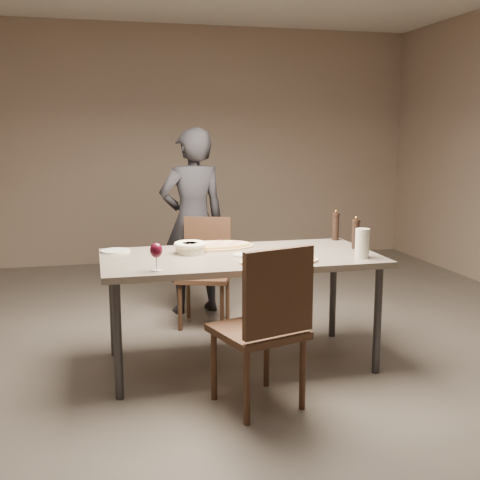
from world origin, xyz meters
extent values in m
plane|color=#5F5952|center=(0.00, 0.00, 0.00)|extent=(7.00, 7.00, 0.00)
plane|color=gray|center=(0.00, 3.50, 1.40)|extent=(6.00, 0.00, 6.00)
cube|color=#71685D|center=(0.00, 0.00, 0.73)|extent=(1.80, 0.90, 0.04)
cylinder|color=#333335|center=(-0.82, -0.37, 0.35)|extent=(0.05, 0.05, 0.71)
cylinder|color=#333335|center=(0.82, -0.37, 0.35)|extent=(0.05, 0.05, 0.71)
cylinder|color=#333335|center=(-0.82, 0.37, 0.35)|extent=(0.05, 0.05, 0.71)
cylinder|color=#333335|center=(0.82, 0.37, 0.35)|extent=(0.05, 0.05, 0.71)
ellipsoid|color=white|center=(0.11, -0.23, 0.79)|extent=(0.04, 0.04, 0.01)
ellipsoid|color=white|center=(0.13, -0.30, 0.79)|extent=(0.04, 0.04, 0.01)
ellipsoid|color=white|center=(0.12, -0.31, 0.79)|extent=(0.04, 0.04, 0.01)
ellipsoid|color=white|center=(0.23, -0.27, 0.79)|extent=(0.04, 0.04, 0.01)
ellipsoid|color=white|center=(0.27, -0.32, 0.79)|extent=(0.04, 0.04, 0.01)
ellipsoid|color=white|center=(0.04, -0.33, 0.79)|extent=(0.04, 0.04, 0.01)
cube|color=#253717|center=(0.02, -0.28, 0.79)|extent=(0.02, 0.15, 0.01)
cube|color=#253717|center=(0.08, -0.30, 0.79)|extent=(0.02, 0.15, 0.01)
cube|color=#253717|center=(0.15, -0.27, 0.79)|extent=(0.02, 0.15, 0.01)
cube|color=#253717|center=(0.21, -0.27, 0.79)|extent=(0.04, 0.15, 0.01)
cube|color=#253717|center=(0.28, -0.27, 0.79)|extent=(0.03, 0.15, 0.01)
cube|color=#253717|center=(0.34, -0.30, 0.79)|extent=(0.04, 0.15, 0.01)
cylinder|color=#D38386|center=(0.05, 0.30, 0.79)|extent=(0.06, 0.06, 0.00)
cylinder|color=#D38386|center=(-0.09, 0.24, 0.79)|extent=(0.06, 0.06, 0.00)
cylinder|color=#D38386|center=(0.00, 0.22, 0.79)|extent=(0.06, 0.06, 0.00)
cylinder|color=#D38386|center=(-0.22, 0.32, 0.79)|extent=(0.06, 0.06, 0.00)
cylinder|color=#D38386|center=(-0.06, 0.35, 0.79)|extent=(0.06, 0.06, 0.00)
cylinder|color=#D38386|center=(-0.24, 0.36, 0.79)|extent=(0.06, 0.06, 0.00)
cylinder|color=#D38386|center=(-0.14, 0.23, 0.79)|extent=(0.06, 0.06, 0.00)
cylinder|color=#D38386|center=(-0.27, 0.23, 0.79)|extent=(0.06, 0.06, 0.00)
cylinder|color=beige|center=(-0.31, 0.13, 0.79)|extent=(0.18, 0.18, 0.07)
torus|color=beige|center=(-0.31, 0.13, 0.81)|extent=(0.22, 0.22, 0.03)
cube|color=#9E6E40|center=(-0.28, 0.13, 0.80)|extent=(0.07, 0.06, 0.04)
cube|color=#9E6E40|center=(-0.30, 0.16, 0.80)|extent=(0.05, 0.06, 0.04)
cube|color=#9E6E40|center=(-0.33, 0.15, 0.80)|extent=(0.07, 0.06, 0.04)
cube|color=#9E6E40|center=(-0.33, 0.12, 0.80)|extent=(0.07, 0.07, 0.04)
cube|color=#9E6E40|center=(-0.30, 0.11, 0.80)|extent=(0.07, 0.07, 0.04)
cylinder|color=white|center=(0.01, -0.04, 0.76)|extent=(0.13, 0.13, 0.02)
cylinder|color=#A4A93E|center=(0.01, -0.04, 0.76)|extent=(0.09, 0.09, 0.00)
cylinder|color=black|center=(0.83, 0.38, 0.84)|extent=(0.05, 0.05, 0.19)
cylinder|color=black|center=(0.83, 0.38, 0.95)|extent=(0.06, 0.06, 0.02)
sphere|color=gold|center=(0.83, 0.38, 0.97)|extent=(0.02, 0.02, 0.02)
cylinder|color=black|center=(0.83, 0.02, 0.84)|extent=(0.05, 0.05, 0.18)
cylinder|color=black|center=(0.83, 0.02, 0.94)|extent=(0.06, 0.06, 0.02)
sphere|color=gold|center=(0.83, 0.02, 0.97)|extent=(0.02, 0.02, 0.02)
cylinder|color=silver|center=(0.74, -0.27, 0.84)|extent=(0.09, 0.09, 0.19)
cylinder|color=silver|center=(-0.58, -0.34, 0.75)|extent=(0.06, 0.06, 0.01)
cylinder|color=silver|center=(-0.58, -0.34, 0.79)|extent=(0.01, 0.01, 0.08)
ellipsoid|color=#430919|center=(-0.58, -0.34, 0.87)|extent=(0.07, 0.07, 0.09)
cylinder|color=white|center=(-0.79, 0.30, 0.76)|extent=(0.20, 0.20, 0.01)
cube|color=#3E271A|center=(-0.05, -0.63, 0.44)|extent=(0.56, 0.56, 0.04)
cylinder|color=#3E271A|center=(-0.17, -0.86, 0.21)|extent=(0.04, 0.04, 0.42)
cylinder|color=#3E271A|center=(0.18, -0.75, 0.21)|extent=(0.04, 0.04, 0.42)
cylinder|color=#3E271A|center=(-0.28, -0.51, 0.21)|extent=(0.04, 0.04, 0.42)
cylinder|color=#3E271A|center=(0.07, -0.40, 0.21)|extent=(0.04, 0.04, 0.42)
cube|color=#3E271A|center=(0.01, -0.83, 0.71)|extent=(0.42, 0.16, 0.47)
cube|color=#3E271A|center=(-0.08, 0.88, 0.40)|extent=(0.52, 0.52, 0.04)
cylinder|color=#3E271A|center=(0.13, 0.98, 0.19)|extent=(0.03, 0.03, 0.38)
cylinder|color=#3E271A|center=(-0.18, 1.10, 0.19)|extent=(0.03, 0.03, 0.38)
cylinder|color=#3E271A|center=(0.02, 0.67, 0.19)|extent=(0.03, 0.03, 0.38)
cylinder|color=#3E271A|center=(-0.29, 0.78, 0.19)|extent=(0.03, 0.03, 0.38)
cube|color=#3E271A|center=(-0.02, 1.06, 0.65)|extent=(0.38, 0.17, 0.43)
imported|color=black|center=(-0.10, 1.28, 0.80)|extent=(0.64, 0.47, 1.59)
camera|label=1|loc=(-0.93, -3.76, 1.53)|focal=45.00mm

